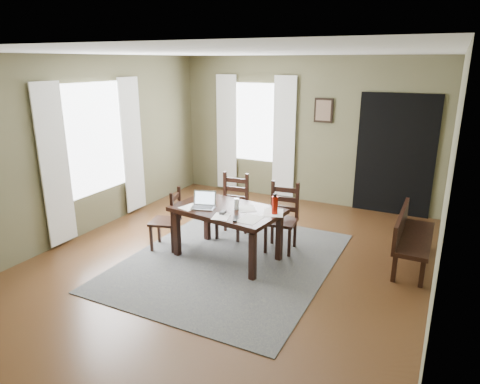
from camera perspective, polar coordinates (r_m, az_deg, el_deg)
The scene contains 26 objects.
ground at distance 5.90m, azimuth -1.32°, elevation -9.21°, with size 5.00×6.00×0.01m.
room_shell at distance 5.34m, azimuth -1.45°, elevation 8.43°, with size 5.02×6.02×2.71m.
rug at distance 5.89m, azimuth -1.32°, elevation -9.12°, with size 2.60×3.20×0.01m.
dining_table at distance 5.74m, azimuth -1.71°, elevation -3.00°, with size 1.53×1.04×0.71m.
chair_end at distance 6.18m, azimuth -9.58°, elevation -3.70°, with size 0.48×0.48×0.88m.
chair_back_left at distance 6.53m, azimuth -0.99°, elevation -1.96°, with size 0.46×0.47×0.96m.
chair_back_right at distance 6.09m, azimuth 5.62°, elevation -3.49°, with size 0.46×0.47×0.96m.
bench at distance 6.04m, azimuth 21.68°, elevation -5.21°, with size 0.42×1.30×0.73m.
laptop at distance 5.75m, azimuth -4.84°, elevation -1.49°, with size 0.37×0.32×0.21m.
computer_mouse at distance 5.50m, azimuth -2.31°, elevation -2.74°, with size 0.06×0.10×0.04m, color #3F3F42.
tv_remote at distance 5.30m, azimuth -0.61°, elevation -3.60°, with size 0.05×0.19×0.02m, color black.
drinking_glass at distance 5.64m, azimuth -0.46°, elevation -1.58°, with size 0.07×0.07×0.15m, color silver.
water_bottle at distance 5.47m, azimuth 4.66°, elevation -1.70°, with size 0.09×0.09×0.27m.
paper_a at distance 5.78m, azimuth -6.61°, elevation -1.99°, with size 0.21×0.28×0.00m, color white.
paper_b at distance 5.31m, azimuth 1.32°, elevation -3.65°, with size 0.25×0.33×0.00m, color white.
paper_c at distance 5.69m, azimuth 0.92°, elevation -2.20°, with size 0.22×0.29×0.00m, color white.
paper_d at distance 5.55m, azimuth 4.48°, elevation -2.77°, with size 0.25×0.32×0.00m, color white.
paper_e at distance 5.40m, azimuth -2.52°, elevation -3.28°, with size 0.20×0.27×0.00m, color white.
window_left at distance 7.04m, azimuth -18.83°, elevation 6.73°, with size 0.01×1.30×1.70m.
window_back at distance 8.47m, azimuth 2.04°, elevation 9.26°, with size 1.00×0.01×1.50m.
curtain_left_near at distance 6.52m, azimuth -23.47°, elevation 3.21°, with size 0.03×0.48×2.30m.
curtain_left_far at distance 7.65m, azimuth -14.17°, elevation 5.99°, with size 0.03×0.48×2.30m.
curtain_back_left at distance 8.75m, azimuth -1.79°, elevation 7.86°, with size 0.44×0.03×2.30m.
curtain_back_right at distance 8.25m, azimuth 5.88°, elevation 7.20°, with size 0.44×0.03×2.30m.
framed_picture at distance 7.97m, azimuth 11.07°, elevation 10.63°, with size 0.34×0.03×0.44m.
doorway_back at distance 7.84m, azimuth 19.97°, elevation 4.62°, with size 1.30×0.03×2.10m.
Camera 1 is at (2.48, -4.67, 2.61)m, focal length 32.00 mm.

